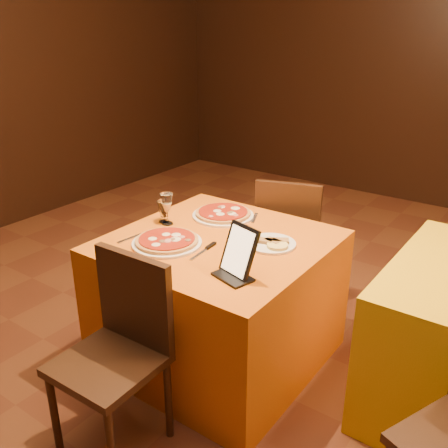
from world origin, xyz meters
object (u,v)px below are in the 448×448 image
Objects in this scene: chair_main_far at (291,238)px; tablet at (239,251)px; pizza_near at (167,242)px; water_glass at (164,212)px; pizza_far at (223,214)px; wine_glass at (167,209)px; chair_main_near at (108,364)px; main_table at (219,300)px.

chair_main_far is 3.73× the size of tablet.
pizza_near is at bearing -170.61° from tablet.
pizza_far is at bearing 50.09° from water_glass.
chair_main_far is at bearing 79.90° from pizza_near.
wine_glass is at bearing 48.53° from chair_main_far.
chair_main_far is 2.47× the size of pizza_far.
chair_main_near reaches higher than water_glass.
wine_glass is (-0.37, 0.00, 0.47)m from main_table.
pizza_near reaches higher than main_table.
chair_main_near is at bearing -65.84° from wine_glass.
wine_glass reaches higher than water_glass.
wine_glass reaches higher than chair_main_near.
tablet reaches higher than main_table.
water_glass is at bearing 174.39° from tablet.
chair_main_near is 1.00m from water_glass.
chair_main_near is 0.76m from tablet.
chair_main_far is at bearing 88.64° from chair_main_near.
tablet is (0.72, -0.28, 0.06)m from water_glass.
chair_main_far reaches higher than pizza_near.
wine_glass is at bearing 131.16° from pizza_near.
water_glass is 0.53× the size of tablet.
chair_main_far is 1.00m from wine_glass.
main_table is 0.83m from chair_main_near.
water_glass is at bearing 177.59° from main_table.
main_table is at bearing 47.89° from pizza_near.
pizza_near is 0.32m from water_glass.
pizza_far is at bearing 56.22° from wine_glass.
water_glass is (-0.41, 0.84, 0.36)m from chair_main_near.
main_table is at bearing -0.70° from wine_glass.
wine_glass is (-0.37, -0.84, 0.39)m from chair_main_far.
wine_glass is 0.73m from tablet.
chair_main_far is (0.00, 1.66, 0.00)m from chair_main_near.
chair_main_near is 3.73× the size of tablet.
chair_main_near and chair_main_far have the same top height.
wine_glass is 0.05m from water_glass.
chair_main_far is at bearing 63.65° from water_glass.
water_glass is (-0.23, -0.27, 0.05)m from pizza_far.
chair_main_far is 2.46× the size of pizza_near.
chair_main_near reaches higher than pizza_far.
water_glass reaches higher than pizza_near.
pizza_near is at bearing -48.84° from wine_glass.
pizza_far is 0.36m from water_glass.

